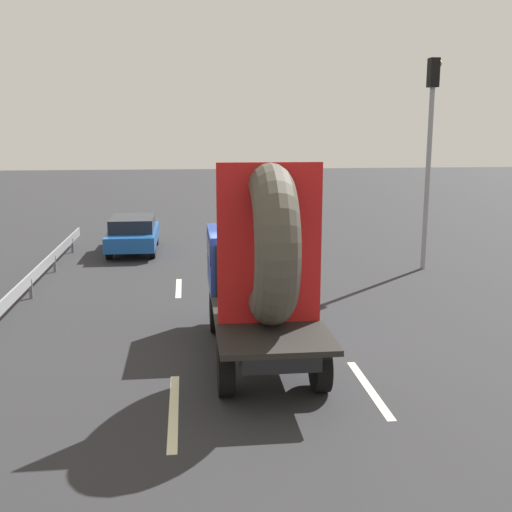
{
  "coord_description": "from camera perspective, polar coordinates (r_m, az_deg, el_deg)",
  "views": [
    {
      "loc": [
        -1.75,
        -12.56,
        4.67
      ],
      "look_at": [
        -0.28,
        0.66,
        1.94
      ],
      "focal_mm": 43.91,
      "sensor_mm": 36.0,
      "label": 1
    }
  ],
  "objects": [
    {
      "name": "ground_plane",
      "position": [
        13.52,
        1.52,
        -8.61
      ],
      "size": [
        120.0,
        120.0,
        0.0
      ],
      "primitive_type": "plane",
      "color": "#28282B"
    },
    {
      "name": "flatbed_truck",
      "position": [
        12.85,
        0.37,
        -0.79
      ],
      "size": [
        2.02,
        5.74,
        4.08
      ],
      "color": "black",
      "rests_on": "ground_plane"
    },
    {
      "name": "distant_sedan",
      "position": [
        24.34,
        -11.13,
        2.07
      ],
      "size": [
        1.78,
        4.15,
        1.35
      ],
      "color": "black",
      "rests_on": "ground_plane"
    },
    {
      "name": "traffic_light",
      "position": [
        21.39,
        15.57,
        10.4
      ],
      "size": [
        0.42,
        0.36,
        6.84
      ],
      "color": "gray",
      "rests_on": "ground_plane"
    },
    {
      "name": "guardrail",
      "position": [
        20.01,
        -18.81,
        -0.97
      ],
      "size": [
        0.1,
        13.11,
        0.71
      ],
      "color": "gray",
      "rests_on": "ground_plane"
    },
    {
      "name": "lane_dash_left_near",
      "position": [
        10.94,
        -7.51,
        -13.75
      ],
      "size": [
        0.16,
        2.95,
        0.01
      ],
      "primitive_type": "cube",
      "rotation": [
        0.0,
        0.0,
        1.57
      ],
      "color": "beige",
      "rests_on": "ground_plane"
    },
    {
      "name": "lane_dash_left_far",
      "position": [
        18.72,
        -7.06,
        -2.91
      ],
      "size": [
        0.16,
        2.24,
        0.01
      ],
      "primitive_type": "cube",
      "rotation": [
        0.0,
        0.0,
        1.57
      ],
      "color": "beige",
      "rests_on": "ground_plane"
    },
    {
      "name": "lane_dash_right_near",
      "position": [
        11.85,
        10.27,
        -11.79
      ],
      "size": [
        0.16,
        2.61,
        0.01
      ],
      "primitive_type": "cube",
      "rotation": [
        0.0,
        0.0,
        1.57
      ],
      "color": "beige",
      "rests_on": "ground_plane"
    },
    {
      "name": "lane_dash_right_far",
      "position": [
        19.16,
        3.58,
        -2.51
      ],
      "size": [
        0.16,
        2.99,
        0.01
      ],
      "primitive_type": "cube",
      "rotation": [
        0.0,
        0.0,
        1.57
      ],
      "color": "beige",
      "rests_on": "ground_plane"
    }
  ]
}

